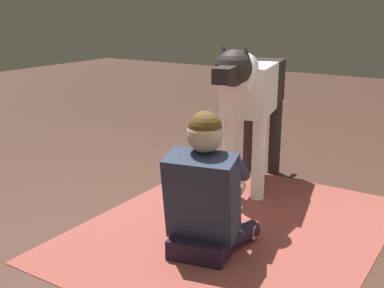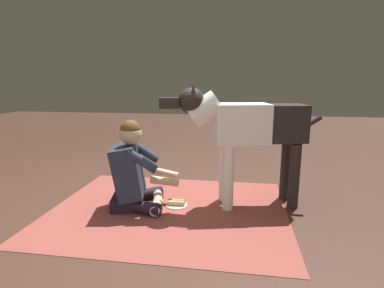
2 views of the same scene
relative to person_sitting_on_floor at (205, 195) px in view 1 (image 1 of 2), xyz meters
The scene contains 5 objects.
ground_plane 0.51m from the person_sitting_on_floor, 124.61° to the right, with size 15.51×15.51×0.00m, color #42291F.
area_rug 0.49m from the person_sitting_on_floor, behind, with size 2.22×1.78×0.01m, color brown.
person_sitting_on_floor is the anchor object (origin of this frame).
large_dog 1.16m from the person_sitting_on_floor, 167.57° to the right, with size 1.53×0.51×1.18m.
hot_dog_on_plate 0.52m from the person_sitting_on_floor, 167.57° to the right, with size 0.22×0.22×0.06m.
Camera 1 is at (2.47, 1.67, 1.43)m, focal length 45.28 mm.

